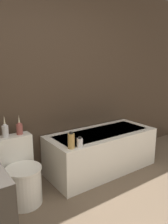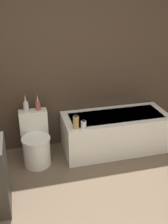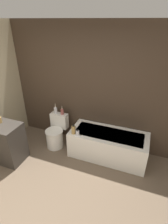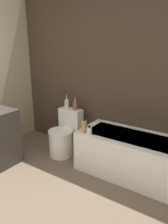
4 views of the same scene
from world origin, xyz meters
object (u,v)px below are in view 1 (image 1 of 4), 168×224
object	(u,v)px
vase_silver	(19,128)
bathtub	(101,151)
shampoo_bottle_tall	(71,141)
toilet	(21,175)
shampoo_bottle_short	(80,142)
vase_gold	(5,130)

from	to	relation	value
vase_silver	bathtub	bearing A→B (deg)	-7.90
bathtub	shampoo_bottle_tall	world-z (taller)	shampoo_bottle_tall
toilet	shampoo_bottle_short	world-z (taller)	toilet
bathtub	toilet	world-z (taller)	toilet
shampoo_bottle_tall	shampoo_bottle_short	size ratio (longest dim) A/B	1.54
vase_gold	vase_silver	distance (m)	0.16
bathtub	vase_silver	bearing A→B (deg)	172.10
toilet	vase_silver	xyz separation A→B (m)	(0.08, 0.20, 0.48)
shampoo_bottle_short	toilet	bearing A→B (deg)	160.12
vase_silver	shampoo_bottle_tall	bearing A→B (deg)	-41.92
toilet	shampoo_bottle_tall	distance (m)	0.67
bathtub	shampoo_bottle_short	distance (m)	0.71
toilet	vase_silver	world-z (taller)	vase_silver
shampoo_bottle_tall	shampoo_bottle_short	bearing A→B (deg)	-16.66
vase_gold	shampoo_bottle_tall	size ratio (longest dim) A/B	1.29
shampoo_bottle_tall	toilet	bearing A→B (deg)	159.54
bathtub	vase_silver	distance (m)	1.23
vase_silver	shampoo_bottle_short	world-z (taller)	vase_silver
bathtub	shampoo_bottle_tall	size ratio (longest dim) A/B	8.06
vase_gold	shampoo_bottle_short	bearing A→B (deg)	-31.04
bathtub	vase_gold	distance (m)	1.38
shampoo_bottle_tall	bathtub	bearing A→B (deg)	20.67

